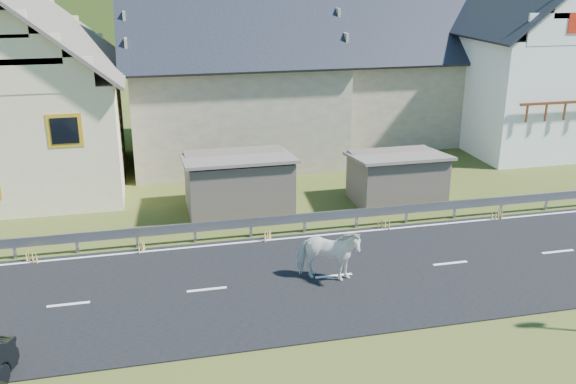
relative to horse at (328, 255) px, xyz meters
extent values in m
plane|color=#324216|center=(0.28, 0.21, -0.90)|extent=(160.00, 160.00, 0.00)
cube|color=black|center=(0.28, 0.21, -0.88)|extent=(60.00, 7.00, 0.04)
cube|color=silver|center=(0.28, 0.21, -0.86)|extent=(60.00, 6.60, 0.01)
cube|color=#93969B|center=(0.28, 3.89, -0.32)|extent=(28.00, 0.08, 0.34)
cube|color=#93969B|center=(-9.72, 3.91, -0.55)|extent=(0.10, 0.06, 0.70)
cube|color=#93969B|center=(-7.72, 3.91, -0.55)|extent=(0.10, 0.06, 0.70)
cube|color=#93969B|center=(-5.72, 3.91, -0.55)|extent=(0.10, 0.06, 0.70)
cube|color=#93969B|center=(-3.72, 3.91, -0.55)|extent=(0.10, 0.06, 0.70)
cube|color=#93969B|center=(-1.72, 3.91, -0.55)|extent=(0.10, 0.06, 0.70)
cube|color=#93969B|center=(0.28, 3.91, -0.55)|extent=(0.10, 0.06, 0.70)
cube|color=#93969B|center=(2.28, 3.91, -0.55)|extent=(0.10, 0.06, 0.70)
cube|color=#93969B|center=(4.28, 3.91, -0.55)|extent=(0.10, 0.06, 0.70)
cube|color=#93969B|center=(6.28, 3.91, -0.55)|extent=(0.10, 0.06, 0.70)
cube|color=#93969B|center=(8.28, 3.91, -0.55)|extent=(0.10, 0.06, 0.70)
cube|color=#93969B|center=(10.28, 3.91, -0.55)|extent=(0.10, 0.06, 0.70)
cube|color=#6A5E50|center=(-1.72, 6.71, 0.20)|extent=(4.30, 3.30, 2.40)
cube|color=#6A5E50|center=(4.78, 6.21, 0.10)|extent=(3.80, 2.90, 2.20)
cube|color=#FFE6B4|center=(-9.72, 12.21, 1.60)|extent=(7.00, 9.00, 5.00)
cube|color=#C69117|center=(-8.12, 7.71, 2.50)|extent=(1.30, 0.12, 1.30)
cube|color=tan|center=(-0.72, 15.21, 1.60)|extent=(10.00, 9.00, 5.00)
cube|color=tan|center=(9.28, 17.21, 1.40)|extent=(9.00, 8.00, 4.60)
cube|color=white|center=(15.28, 14.21, 2.10)|extent=(8.00, 10.00, 6.00)
ellipsoid|color=#1B370F|center=(5.28, 180.21, -20.90)|extent=(440.00, 280.00, 260.00)
imported|color=silver|center=(0.00, 0.00, 0.00)|extent=(1.66, 2.24, 1.72)
camera|label=1|loc=(-5.24, -17.16, 8.37)|focal=40.00mm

